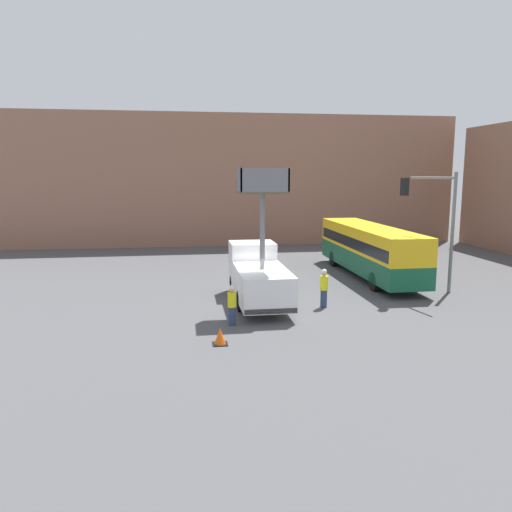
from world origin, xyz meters
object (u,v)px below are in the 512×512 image
at_px(road_worker_near_truck, 232,305).
at_px(utility_truck, 258,274).
at_px(city_bus, 369,247).
at_px(traffic_light_pole, 437,213).
at_px(traffic_cone_near_truck, 220,337).
at_px(road_worker_directing, 324,288).

bearing_deg(road_worker_near_truck, utility_truck, 176.19).
xyz_separation_m(city_bus, traffic_light_pole, (1.72, -5.00, 2.52)).
distance_m(city_bus, road_worker_near_truck, 13.20).
relative_size(utility_truck, road_worker_near_truck, 3.87).
bearing_deg(traffic_light_pole, utility_truck, -176.93).
bearing_deg(utility_truck, road_worker_near_truck, -115.51).
xyz_separation_m(city_bus, road_worker_near_truck, (-9.59, -9.01, -1.00)).
relative_size(utility_truck, traffic_light_pole, 1.05).
distance_m(traffic_light_pole, traffic_cone_near_truck, 14.22).
xyz_separation_m(utility_truck, traffic_cone_near_truck, (-2.37, -5.88, -1.21)).
distance_m(road_worker_near_truck, road_worker_directing, 5.22).
distance_m(traffic_light_pole, road_worker_directing, 7.65).
height_order(utility_truck, city_bus, utility_truck).
height_order(road_worker_near_truck, traffic_cone_near_truck, road_worker_near_truck).
height_order(utility_truck, road_worker_directing, utility_truck).
bearing_deg(road_worker_directing, traffic_light_pole, -55.25).
bearing_deg(traffic_cone_near_truck, road_worker_directing, 40.46).
xyz_separation_m(city_bus, road_worker_directing, (-4.88, -6.77, -0.92)).
distance_m(utility_truck, traffic_cone_near_truck, 6.45).
bearing_deg(city_bus, traffic_light_pole, -152.03).
bearing_deg(utility_truck, traffic_light_pole, 3.07).
relative_size(traffic_light_pole, road_worker_directing, 3.43).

